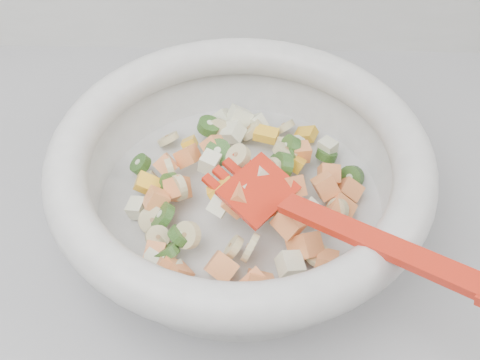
{
  "coord_description": "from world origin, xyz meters",
  "views": [
    {
      "loc": [
        -0.07,
        1.04,
        1.37
      ],
      "look_at": [
        -0.08,
        1.44,
        0.95
      ],
      "focal_mm": 45.0,
      "sensor_mm": 36.0,
      "label": 1
    }
  ],
  "objects": [
    {
      "name": "mixing_bowl",
      "position": [
        -0.08,
        1.44,
        0.96
      ],
      "size": [
        0.38,
        0.37,
        0.13
      ],
      "color": "silver",
      "rests_on": "counter"
    }
  ]
}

